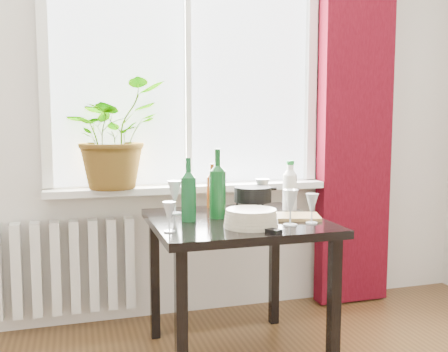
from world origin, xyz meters
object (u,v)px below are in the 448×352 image
object	(u,v)px
table	(236,236)
wineglass_back_center	(262,195)
fondue_pot	(253,201)
radiator	(66,267)
wineglass_front_left	(169,217)
wine_bottle_right	(218,183)
wineglass_far_right	(312,208)
potted_plant	(113,134)
plate_stack	(251,218)
wineglass_back_left	(175,197)
wineglass_front_right	(290,207)
bottle_amber	(212,185)
wine_bottle_left	(189,189)
cleaning_bottle	(290,185)
tv_remote	(266,229)
cutting_board	(290,217)

from	to	relation	value
table	wineglass_back_center	distance (m)	0.32
wineglass_back_center	fondue_pot	bearing A→B (deg)	-132.16
radiator	wineglass_front_left	size ratio (longest dim) A/B	5.74
wine_bottle_right	wineglass_far_right	distance (m)	0.49
potted_plant	plate_stack	bearing A→B (deg)	-54.22
wineglass_back_left	wineglass_front_left	bearing A→B (deg)	-104.21
wineglass_front_right	table	bearing A→B (deg)	129.41
radiator	wineglass_front_right	size ratio (longest dim) A/B	4.54
table	bottle_amber	xyz separation A→B (m)	(-0.03, 0.36, 0.22)
wineglass_back_left	plate_stack	xyz separation A→B (m)	(0.28, -0.44, -0.05)
potted_plant	fondue_pot	xyz separation A→B (m)	(0.67, -0.52, -0.34)
wineglass_back_center	wineglass_front_right	bearing A→B (deg)	-91.46
wine_bottle_left	wineglass_front_left	xyz separation A→B (m)	(-0.14, -0.22, -0.09)
wineglass_front_right	wineglass_front_left	xyz separation A→B (m)	(-0.58, 0.02, -0.02)
wineglass_back_center	wineglass_back_left	xyz separation A→B (m)	(-0.48, 0.07, -0.00)
fondue_pot	bottle_amber	bearing A→B (deg)	126.88
cleaning_bottle	tv_remote	distance (m)	0.60
potted_plant	plate_stack	size ratio (longest dim) A/B	2.45
potted_plant	wineglass_front_left	size ratio (longest dim) A/B	4.51
wineglass_front_right	wineglass_back_left	xyz separation A→B (m)	(-0.47, 0.46, 0.00)
wine_bottle_left	plate_stack	distance (m)	0.36
cutting_board	bottle_amber	bearing A→B (deg)	124.55
bottle_amber	wineglass_far_right	distance (m)	0.68
potted_plant	wine_bottle_left	size ratio (longest dim) A/B	1.97
wineglass_back_left	cutting_board	xyz separation A→B (m)	(0.54, -0.29, -0.08)
plate_stack	table	bearing A→B (deg)	90.87
wine_bottle_left	wineglass_front_right	world-z (taller)	wine_bottle_left
wine_bottle_right	wineglass_back_left	size ratio (longest dim) A/B	1.99
radiator	wine_bottle_left	bearing A→B (deg)	-45.62
wineglass_back_center	bottle_amber	bearing A→B (deg)	138.35
radiator	table	distance (m)	1.09
cutting_board	fondue_pot	bearing A→B (deg)	142.79
wineglass_back_left	cutting_board	size ratio (longest dim) A/B	0.62
wine_bottle_right	cutting_board	size ratio (longest dim) A/B	1.22
wineglass_front_right	tv_remote	bearing A→B (deg)	-150.90
tv_remote	cleaning_bottle	bearing A→B (deg)	28.57
tv_remote	plate_stack	bearing A→B (deg)	81.45
cleaning_bottle	wineglass_back_left	distance (m)	0.65
wineglass_front_right	radiator	bearing A→B (deg)	140.32
radiator	wineglass_back_left	distance (m)	0.84
potted_plant	cutting_board	xyz separation A→B (m)	(0.83, -0.64, -0.41)
radiator	table	world-z (taller)	table
fondue_pot	wineglass_front_left	bearing A→B (deg)	-138.51
cleaning_bottle	wineglass_front_left	bearing A→B (deg)	-153.69
wineglass_back_left	wineglass_front_left	xyz separation A→B (m)	(-0.11, -0.44, -0.02)
potted_plant	wine_bottle_right	distance (m)	0.75
bottle_amber	plate_stack	size ratio (longest dim) A/B	1.00
cleaning_bottle	radiator	bearing A→B (deg)	158.86
table	cutting_board	distance (m)	0.30
wineglass_back_center	cutting_board	xyz separation A→B (m)	(0.07, -0.23, -0.08)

